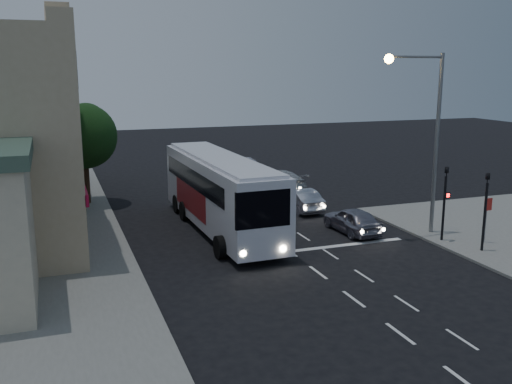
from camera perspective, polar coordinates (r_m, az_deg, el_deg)
name	(u,v)px	position (r m, az deg, el deg)	size (l,w,h in m)	color
ground	(308,265)	(25.10, 5.23, -7.28)	(120.00, 120.00, 0.00)	black
road_markings	(303,241)	(28.46, 4.76, -4.90)	(8.00, 30.55, 0.01)	silver
tour_bus	(220,191)	(29.82, -3.60, 0.13)	(3.07, 12.90, 3.94)	silver
car_suv	(352,220)	(30.03, 9.62, -2.79)	(1.59, 3.95, 1.35)	gray
car_sedan_a	(300,199)	(34.42, 4.41, -0.73)	(1.43, 4.09, 1.35)	#AFB1BD
car_sedan_b	(277,180)	(39.86, 2.07, 1.16)	(2.04, 5.02, 1.46)	silver
car_sedan_c	(243,166)	(45.41, -1.27, 2.58)	(2.54, 5.51, 1.53)	silver
traffic_signal_main	(445,194)	(29.01, 18.39, -0.23)	(0.25, 0.35, 4.10)	black
traffic_signal_side	(486,202)	(27.98, 22.00, -0.94)	(0.18, 0.15, 4.10)	black
regulatory_sign	(487,213)	(29.52, 22.09, -1.94)	(0.45, 0.12, 2.20)	slate
streetlight	(427,123)	(29.48, 16.72, 6.59)	(3.32, 0.44, 9.00)	slate
street_tree	(84,133)	(36.66, -16.83, 5.64)	(4.00, 4.00, 6.20)	black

